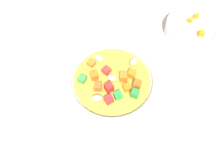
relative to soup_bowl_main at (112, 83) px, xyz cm
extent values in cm
cube|color=#BAB2A0|center=(-0.01, 0.02, -3.81)|extent=(140.00, 140.00, 2.00)
cylinder|color=white|center=(-0.01, 0.02, -0.82)|extent=(19.77, 19.77, 3.96)
torus|color=white|center=(-0.01, 0.02, 1.61)|extent=(20.10, 20.10, 1.52)
cylinder|color=gold|center=(-0.01, 0.02, 1.36)|extent=(16.44, 16.44, 0.40)
cube|color=green|center=(1.03, -4.04, 2.15)|extent=(1.95, 1.95, 1.18)
cube|color=orange|center=(2.36, -0.39, 2.48)|extent=(1.54, 1.54, 1.84)
cube|color=#2B8637|center=(4.46, -3.88, 2.41)|extent=(2.01, 2.01, 1.69)
cube|color=red|center=(-0.72, -2.35, 2.47)|extent=(2.11, 2.11, 1.83)
ellipsoid|color=beige|center=(-2.69, 5.30, 2.08)|extent=(2.48, 2.51, 1.04)
cube|color=orange|center=(-3.73, 0.66, 2.36)|extent=(1.88, 1.88, 1.61)
cube|color=green|center=(-6.30, -0.28, 2.17)|extent=(2.08, 2.08, 1.23)
cube|color=red|center=(-0.87, -4.93, 2.18)|extent=(2.11, 2.11, 1.24)
cube|color=orange|center=(-2.97, -2.01, 2.36)|extent=(1.74, 1.74, 1.60)
cube|color=orange|center=(5.09, -1.96, 2.46)|extent=(1.99, 1.99, 1.81)
cube|color=orange|center=(2.99, -2.25, 2.10)|extent=(1.96, 1.96, 1.09)
cube|color=orange|center=(-4.35, 4.06, 2.11)|extent=(2.15, 2.15, 1.10)
cube|color=orange|center=(4.22, 0.79, 2.36)|extent=(2.05, 2.05, 1.61)
ellipsoid|color=beige|center=(4.86, 3.83, 2.29)|extent=(2.46, 2.52, 1.47)
cube|color=red|center=(-1.13, 1.98, 2.16)|extent=(2.17, 2.17, 1.20)
ellipsoid|color=beige|center=(0.36, 0.04, 2.16)|extent=(2.54, 2.23, 1.20)
ellipsoid|color=beige|center=(-3.18, -4.55, 2.28)|extent=(2.18, 1.43, 1.44)
cylinder|color=silver|center=(1.91, 14.33, -2.46)|extent=(12.99, 3.36, 0.68)
ellipsoid|color=silver|center=(-11.33, 17.10, -2.30)|extent=(4.33, 3.04, 1.01)
cylinder|color=white|center=(21.11, 15.63, -1.30)|extent=(13.37, 13.37, 3.02)
torus|color=white|center=(21.11, 15.63, 0.48)|extent=(13.50, 13.50, 1.07)
cube|color=orange|center=(22.40, 18.37, 0.80)|extent=(1.52, 1.52, 1.17)
cube|color=orange|center=(20.49, 17.01, 0.74)|extent=(1.49, 1.49, 1.05)
cube|color=orange|center=(22.23, 12.45, 0.88)|extent=(1.48, 1.48, 1.34)
camera|label=1|loc=(-0.98, -23.86, 43.03)|focal=36.19mm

